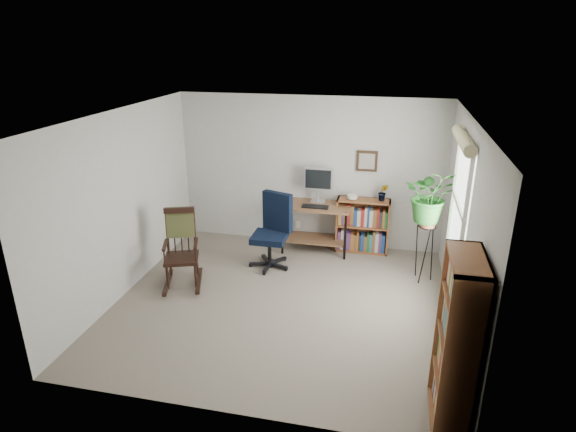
% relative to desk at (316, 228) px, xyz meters
% --- Properties ---
extents(floor, '(4.20, 4.00, 0.00)m').
position_rel_desk_xyz_m(floor, '(-0.17, -1.70, -0.38)').
color(floor, gray).
rests_on(floor, ground).
extents(ceiling, '(4.20, 4.00, 0.00)m').
position_rel_desk_xyz_m(ceiling, '(-0.17, -1.70, 2.02)').
color(ceiling, silver).
rests_on(ceiling, ground).
extents(wall_back, '(4.20, 0.00, 2.40)m').
position_rel_desk_xyz_m(wall_back, '(-0.17, 0.30, 0.82)').
color(wall_back, '#BBBBB7').
rests_on(wall_back, ground).
extents(wall_front, '(4.20, 0.00, 2.40)m').
position_rel_desk_xyz_m(wall_front, '(-0.17, -3.70, 0.82)').
color(wall_front, '#BBBBB7').
rests_on(wall_front, ground).
extents(wall_left, '(0.00, 4.00, 2.40)m').
position_rel_desk_xyz_m(wall_left, '(-2.27, -1.70, 0.82)').
color(wall_left, '#BBBBB7').
rests_on(wall_left, ground).
extents(wall_right, '(0.00, 4.00, 2.40)m').
position_rel_desk_xyz_m(wall_right, '(1.93, -1.70, 0.82)').
color(wall_right, '#BBBBB7').
rests_on(wall_right, ground).
extents(window, '(0.12, 1.20, 1.50)m').
position_rel_desk_xyz_m(window, '(1.89, -1.40, 1.02)').
color(window, white).
rests_on(window, wall_right).
extents(desk, '(1.07, 0.59, 0.77)m').
position_rel_desk_xyz_m(desk, '(0.00, 0.00, 0.00)').
color(desk, brown).
rests_on(desk, floor).
extents(monitor, '(0.46, 0.16, 0.56)m').
position_rel_desk_xyz_m(monitor, '(0.00, 0.14, 0.66)').
color(monitor, '#BBBBC0').
rests_on(monitor, desk).
extents(keyboard, '(0.40, 0.15, 0.02)m').
position_rel_desk_xyz_m(keyboard, '(0.00, -0.12, 0.40)').
color(keyboard, black).
rests_on(keyboard, desk).
extents(office_chair, '(0.78, 0.78, 1.12)m').
position_rel_desk_xyz_m(office_chair, '(-0.57, -0.73, 0.18)').
color(office_chair, black).
rests_on(office_chair, floor).
extents(rocking_chair, '(0.84, 1.06, 1.08)m').
position_rel_desk_xyz_m(rocking_chair, '(-1.61, -1.51, 0.16)').
color(rocking_chair, black).
rests_on(rocking_chair, floor).
extents(low_bookshelf, '(0.82, 0.27, 0.87)m').
position_rel_desk_xyz_m(low_bookshelf, '(0.72, 0.12, 0.05)').
color(low_bookshelf, brown).
rests_on(low_bookshelf, floor).
extents(tall_bookshelf, '(0.30, 0.70, 1.60)m').
position_rel_desk_xyz_m(tall_bookshelf, '(1.75, -3.30, 0.41)').
color(tall_bookshelf, brown).
rests_on(tall_bookshelf, floor).
extents(plant_stand, '(0.27, 0.27, 0.95)m').
position_rel_desk_xyz_m(plant_stand, '(1.63, -0.67, 0.09)').
color(plant_stand, black).
rests_on(plant_stand, floor).
extents(spider_plant, '(1.69, 1.88, 1.46)m').
position_rel_desk_xyz_m(spider_plant, '(1.63, -0.67, 1.23)').
color(spider_plant, '#266C26').
rests_on(spider_plant, plant_stand).
extents(potted_plant_small, '(0.13, 0.24, 0.11)m').
position_rel_desk_xyz_m(potted_plant_small, '(1.00, 0.13, 0.54)').
color(potted_plant_small, '#266C26').
rests_on(potted_plant_small, low_bookshelf).
extents(framed_picture, '(0.32, 0.04, 0.32)m').
position_rel_desk_xyz_m(framed_picture, '(0.72, 0.27, 1.05)').
color(framed_picture, black).
rests_on(framed_picture, wall_back).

